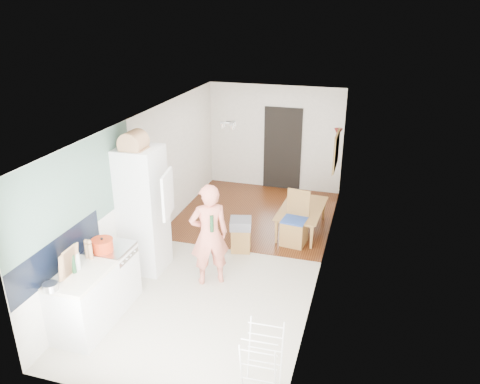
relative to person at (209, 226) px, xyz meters
The scene contains 32 objects.
room_shell 0.94m from the person, 85.43° to the left, with size 3.20×7.00×2.50m, color white, non-canonical shape.
floor 1.35m from the person, 85.43° to the left, with size 3.20×7.00×0.01m, color beige.
wood_floor_overlay 2.93m from the person, 88.50° to the left, with size 3.20×3.30×0.01m, color #5E2E11.
sage_wall_panel 2.05m from the person, 144.11° to the right, with size 0.02×3.00×1.30m, color slate.
tile_splashback 2.24m from the person, 132.55° to the right, with size 0.02×1.90×0.50m, color black.
doorway_recess 4.39m from the person, 86.45° to the left, with size 0.90×0.04×2.00m, color black.
base_cabinet 2.13m from the person, 126.68° to the right, with size 0.60×0.90×0.86m, color white.
worktop 2.06m from the person, 126.68° to the right, with size 0.62×0.92×0.06m, color #EAE4C8.
range_cooker 1.62m from the person, 143.81° to the right, with size 0.60×0.60×0.88m, color white.
cooker_top 1.53m from the person, 143.81° to the right, with size 0.60×0.60×0.04m, color #BBBBBE.
fridge_housing 1.21m from the person, behind, with size 0.66×0.66×2.15m, color white.
fridge_door 0.82m from the person, 163.12° to the right, with size 0.56×0.04×0.70m, color white.
fridge_interior 1.05m from the person, behind, with size 0.02×0.52×0.66m, color white.
pinboard 3.30m from the person, 59.47° to the left, with size 0.03×0.90×0.70m, color tan.
pinboard_frame 3.29m from the person, 59.70° to the left, with size 0.01×0.94×0.74m, color olive.
wall_sconce 3.88m from the person, 64.97° to the left, with size 0.18×0.18×0.16m, color maroon.
person is the anchor object (origin of this frame).
dining_table 2.61m from the person, 62.47° to the left, with size 1.24×0.69×0.44m, color olive.
dining_chair 2.03m from the person, 56.69° to the left, with size 0.43×0.43×1.03m, color olive, non-canonical shape.
stool 1.40m from the person, 80.52° to the left, with size 0.34×0.34×0.45m, color olive, non-canonical shape.
grey_drape 1.25m from the person, 81.02° to the left, with size 0.38×0.38×0.17m, color slate.
drying_rack 2.48m from the person, 55.69° to the right, with size 0.42×0.38×0.82m, color white, non-canonical shape.
bread_bin 1.74m from the person, behind, with size 0.39×0.37×0.21m, color #B17B56, non-canonical shape.
red_casserole 1.62m from the person, 141.10° to the right, with size 0.31×0.31×0.18m, color red.
steel_pan 2.48m from the person, 122.97° to the right, with size 0.19×0.19×0.10m, color #BBBBBE.
held_bottle 0.17m from the person, 50.24° to the right, with size 0.06×0.06×0.28m, color #193F20.
bottle_a 2.10m from the person, 128.48° to the right, with size 0.06×0.06×0.27m, color #193F20.
bottle_b 2.03m from the person, 131.26° to the right, with size 0.07×0.07×0.30m, color #193F20.
bottle_c 2.04m from the person, 130.43° to the right, with size 0.10×0.10×0.24m, color silver.
pepper_mill_front 1.81m from the person, 135.72° to the right, with size 0.06×0.06×0.23m, color #B17B56.
pepper_mill_back 1.85m from the person, 137.25° to the right, with size 0.06×0.06×0.23m, color #B17B56.
chopping_boards 2.17m from the person, 126.84° to the right, with size 0.04×0.31×0.42m, color #B17B56, non-canonical shape.
Camera 1 is at (2.24, -7.05, 4.27)m, focal length 35.00 mm.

